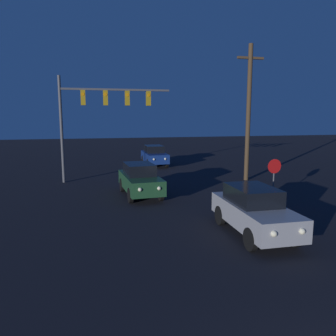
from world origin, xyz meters
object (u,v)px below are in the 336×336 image
car_mid (140,179)px  utility_pole (248,111)px  car_far (154,155)px  stop_sign (274,173)px  traffic_signal_mast (97,108)px  car_near (254,210)px

car_mid → utility_pole: (7.26, 2.58, 3.52)m
car_mid → car_far: (2.72, 10.14, 0.00)m
utility_pole → car_mid: bearing=-160.5°
car_mid → stop_sign: stop_sign is taller
traffic_signal_mast → utility_pole: (9.19, -1.91, -0.20)m
car_near → car_mid: size_ratio=0.99×
car_mid → traffic_signal_mast: traffic_signal_mast is taller
car_near → traffic_signal_mast: size_ratio=0.61×
car_near → traffic_signal_mast: 12.57m
car_far → traffic_signal_mast: size_ratio=0.61×
traffic_signal_mast → car_far: bearing=50.6°
car_far → traffic_signal_mast: 8.21m
car_near → car_far: bearing=-88.3°
car_near → stop_sign: bearing=-128.1°
car_near → utility_pole: bearing=-114.4°
car_near → traffic_signal_mast: traffic_signal_mast is taller
traffic_signal_mast → utility_pole: 9.39m
traffic_signal_mast → utility_pole: bearing=-11.7°
stop_sign → car_far: bearing=104.0°
car_near → car_mid: same height
traffic_signal_mast → stop_sign: traffic_signal_mast is taller
utility_pole → car_far: bearing=121.0°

